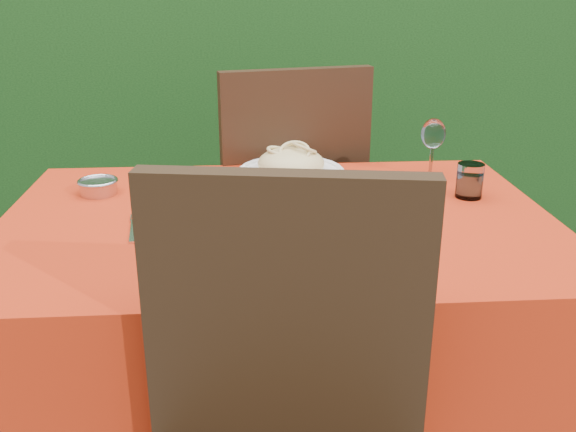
{
  "coord_description": "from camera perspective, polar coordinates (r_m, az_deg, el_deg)",
  "views": [
    {
      "loc": [
        -0.07,
        -1.37,
        1.27
      ],
      "look_at": [
        0.02,
        -0.05,
        0.77
      ],
      "focal_mm": 40.0,
      "sensor_mm": 36.0,
      "label": 1
    }
  ],
  "objects": [
    {
      "name": "pizza_plate",
      "position": [
        1.38,
        2.02,
        -0.14
      ],
      "size": [
        0.4,
        0.4,
        0.06
      ],
      "rotation": [
        0.0,
        0.0,
        -0.43
      ],
      "color": "white",
      "rests_on": "dining_table"
    },
    {
      "name": "pasta_plate",
      "position": [
        1.73,
        0.27,
        4.29
      ],
      "size": [
        0.29,
        0.29,
        0.08
      ],
      "rotation": [
        0.0,
        0.0,
        0.34
      ],
      "color": "white",
      "rests_on": "dining_table"
    },
    {
      "name": "hedge",
      "position": [
        2.94,
        -2.71,
        13.87
      ],
      "size": [
        3.2,
        0.55,
        1.78
      ],
      "color": "black",
      "rests_on": "ground"
    },
    {
      "name": "wine_glass",
      "position": [
        1.77,
        12.77,
        6.93
      ],
      "size": [
        0.07,
        0.07,
        0.16
      ],
      "color": "silver",
      "rests_on": "dining_table"
    },
    {
      "name": "water_glass",
      "position": [
        1.64,
        15.84,
        2.91
      ],
      "size": [
        0.07,
        0.07,
        0.09
      ],
      "color": "white",
      "rests_on": "dining_table"
    },
    {
      "name": "chair_far",
      "position": [
        2.09,
        -0.17,
        1.53
      ],
      "size": [
        0.54,
        0.54,
        1.01
      ],
      "rotation": [
        0.0,
        0.0,
        3.36
      ],
      "color": "black",
      "rests_on": "ground"
    },
    {
      "name": "steel_ramekin",
      "position": [
        1.68,
        -16.5,
        2.44
      ],
      "size": [
        0.09,
        0.09,
        0.03
      ],
      "primitive_type": "cylinder",
      "color": "#B7B6BE",
      "rests_on": "dining_table"
    },
    {
      "name": "dining_table",
      "position": [
        1.52,
        -0.89,
        -5.38
      ],
      "size": [
        1.26,
        0.86,
        0.75
      ],
      "color": "#4B3118",
      "rests_on": "ground"
    },
    {
      "name": "fork",
      "position": [
        1.42,
        -13.59,
        -1.29
      ],
      "size": [
        0.04,
        0.18,
        0.0
      ],
      "primitive_type": "cube",
      "rotation": [
        0.0,
        0.0,
        0.11
      ],
      "color": "silver",
      "rests_on": "dining_table"
    }
  ]
}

